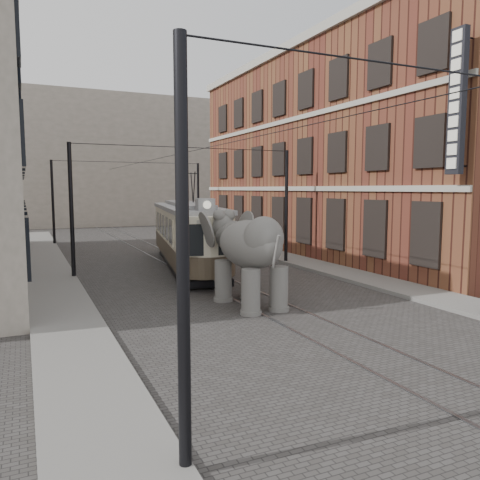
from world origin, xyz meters
name	(u,v)px	position (x,y,z in m)	size (l,w,h in m)	color
ground	(245,295)	(0.00, 0.00, 0.00)	(120.00, 120.00, 0.00)	#3F3D3B
tram_rails	(245,294)	(0.00, 0.00, 0.01)	(1.54, 80.00, 0.02)	slate
sidewalk_right	(372,280)	(6.00, 0.00, 0.07)	(2.00, 60.00, 0.15)	slate
sidewalk_left	(63,311)	(-6.50, 0.00, 0.07)	(2.00, 60.00, 0.15)	slate
brick_building	(343,157)	(11.00, 9.00, 6.00)	(8.00, 26.00, 12.00)	#602B20
distant_block	(95,162)	(0.00, 40.00, 7.00)	(28.00, 10.00, 14.00)	gray
catenary	(196,210)	(-0.20, 5.00, 3.00)	(11.00, 30.20, 6.00)	black
tram	(187,220)	(0.09, 7.28, 2.41)	(2.50, 12.12, 4.81)	beige
elephant	(250,258)	(-0.57, -1.58, 1.63)	(2.94, 5.34, 3.27)	#65625D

